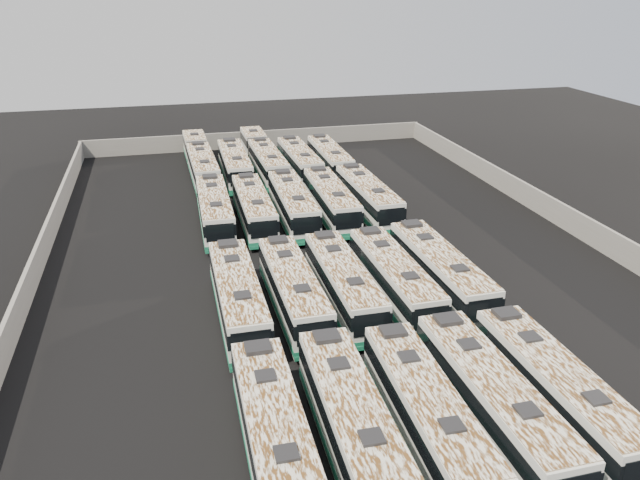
% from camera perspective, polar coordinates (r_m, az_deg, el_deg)
% --- Properties ---
extents(ground, '(140.00, 140.00, 0.00)m').
position_cam_1_polar(ground, '(51.11, 0.67, -1.41)').
color(ground, black).
rests_on(ground, ground).
extents(perimeter_wall, '(45.20, 73.20, 2.20)m').
position_cam_1_polar(perimeter_wall, '(50.66, 0.68, -0.28)').
color(perimeter_wall, slate).
rests_on(perimeter_wall, ground).
extents(bus_front_far_left, '(2.75, 12.50, 3.52)m').
position_cam_1_polar(bus_front_far_left, '(29.68, -4.06, -17.65)').
color(bus_front_far_left, silver).
rests_on(bus_front_far_left, ground).
extents(bus_front_left, '(2.90, 12.67, 3.56)m').
position_cam_1_polar(bus_front_left, '(30.36, 3.03, -16.48)').
color(bus_front_left, silver).
rests_on(bus_front_left, ground).
extents(bus_front_center, '(2.91, 12.39, 3.48)m').
position_cam_1_polar(bus_front_center, '(31.38, 9.70, -15.42)').
color(bus_front_center, silver).
rests_on(bus_front_center, ground).
extents(bus_front_right, '(2.82, 12.79, 3.60)m').
position_cam_1_polar(bus_front_right, '(32.76, 15.48, -14.01)').
color(bus_front_right, silver).
rests_on(bus_front_right, ground).
extents(bus_front_far_right, '(2.76, 12.50, 3.52)m').
position_cam_1_polar(bus_front_far_right, '(34.53, 20.78, -12.73)').
color(bus_front_far_right, silver).
rests_on(bus_front_far_right, ground).
extents(bus_midfront_far_left, '(2.68, 12.56, 3.54)m').
position_cam_1_polar(bus_midfront_far_left, '(41.17, -7.52, -5.18)').
color(bus_midfront_far_left, silver).
rests_on(bus_midfront_far_left, ground).
extents(bus_midfront_left, '(2.69, 12.32, 3.47)m').
position_cam_1_polar(bus_midfront_left, '(41.74, -2.46, -4.63)').
color(bus_midfront_left, silver).
rests_on(bus_midfront_left, ground).
extents(bus_midfront_center, '(2.61, 12.27, 3.46)m').
position_cam_1_polar(bus_midfront_center, '(42.61, 2.14, -4.02)').
color(bus_midfront_center, silver).
rests_on(bus_midfront_center, ground).
extents(bus_midfront_right, '(2.77, 12.39, 3.48)m').
position_cam_1_polar(bus_midfront_right, '(43.55, 6.79, -3.53)').
color(bus_midfront_right, silver).
rests_on(bus_midfront_right, ground).
extents(bus_midfront_far_right, '(2.91, 12.79, 3.59)m').
position_cam_1_polar(bus_midfront_far_right, '(44.92, 10.90, -2.86)').
color(bus_midfront_far_right, silver).
rests_on(bus_midfront_far_right, ground).
extents(bus_midback_far_left, '(2.88, 12.55, 3.52)m').
position_cam_1_polar(bus_midback_far_left, '(56.58, -9.61, 2.70)').
color(bus_midback_far_left, silver).
rests_on(bus_midback_far_left, ground).
extents(bus_midback_left, '(2.71, 12.25, 3.45)m').
position_cam_1_polar(bus_midback_left, '(56.75, -6.06, 2.92)').
color(bus_midback_left, silver).
rests_on(bus_midback_left, ground).
extents(bus_midback_center, '(2.92, 12.61, 3.54)m').
position_cam_1_polar(bus_midback_center, '(57.32, -2.50, 3.28)').
color(bus_midback_center, silver).
rests_on(bus_midback_center, ground).
extents(bus_midback_right, '(2.86, 12.51, 3.51)m').
position_cam_1_polar(bus_midback_right, '(58.30, 1.01, 3.63)').
color(bus_midback_right, silver).
rests_on(bus_midback_right, ground).
extents(bus_midback_far_right, '(2.85, 12.66, 3.56)m').
position_cam_1_polar(bus_midback_far_right, '(59.30, 4.39, 3.93)').
color(bus_midback_far_right, silver).
rests_on(bus_midback_far_right, ground).
extents(bus_back_far_left, '(3.00, 19.12, 3.46)m').
position_cam_1_polar(bus_back_far_left, '(72.85, -10.89, 7.16)').
color(bus_back_far_left, silver).
rests_on(bus_back_far_left, ground).
extents(bus_back_left, '(2.83, 12.64, 3.55)m').
position_cam_1_polar(bus_back_left, '(70.15, -7.79, 6.80)').
color(bus_back_left, silver).
rests_on(bus_back_left, ground).
extents(bus_back_center, '(2.83, 19.03, 3.45)m').
position_cam_1_polar(bus_back_center, '(73.73, -5.23, 7.66)').
color(bus_back_center, silver).
rests_on(bus_back_center, ground).
extents(bus_back_right, '(2.82, 12.42, 3.49)m').
position_cam_1_polar(bus_back_right, '(71.04, -1.88, 7.18)').
color(bus_back_right, silver).
rests_on(bus_back_right, ground).
extents(bus_back_far_right, '(2.71, 12.21, 3.43)m').
position_cam_1_polar(bus_back_far_right, '(72.08, 0.89, 7.40)').
color(bus_back_far_right, silver).
rests_on(bus_back_far_right, ground).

